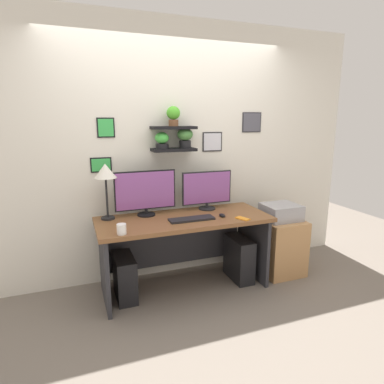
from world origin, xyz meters
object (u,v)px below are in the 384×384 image
at_px(computer_mouse, 222,215).
at_px(computer_tower_left, 125,277).
at_px(printer, 281,212).
at_px(monitor_left, 145,192).
at_px(drawer_cabinet, 279,246).
at_px(desk, 183,236).
at_px(cell_phone, 243,218).
at_px(keyboard, 192,219).
at_px(computer_tower_right, 239,259).
at_px(coffee_mug, 122,229).
at_px(monitor_right, 207,190).
at_px(desk_lamp, 105,174).

height_order(computer_mouse, computer_tower_left, computer_mouse).
xyz_separation_m(printer, computer_tower_left, (-1.72, 0.04, -0.49)).
relative_size(monitor_left, drawer_cabinet, 0.99).
distance_m(desk, cell_phone, 0.63).
relative_size(desk, keyboard, 3.86).
relative_size(drawer_cabinet, printer, 1.62).
bearing_deg(computer_tower_right, computer_mouse, -161.56).
distance_m(keyboard, coffee_mug, 0.71).
xyz_separation_m(cell_phone, computer_tower_left, (-1.12, 0.26, -0.54)).
xyz_separation_m(keyboard, cell_phone, (0.48, -0.14, -0.01)).
bearing_deg(computer_tower_left, computer_tower_right, -1.77).
height_order(monitor_right, coffee_mug, monitor_right).
xyz_separation_m(desk, monitor_right, (0.33, 0.16, 0.42)).
relative_size(monitor_left, computer_tower_right, 1.33).
bearing_deg(printer, desk_lamp, 172.68).
bearing_deg(coffee_mug, computer_mouse, 9.07).
xyz_separation_m(monitor_right, cell_phone, (0.18, -0.46, -0.21)).
relative_size(desk, drawer_cabinet, 2.76).
bearing_deg(coffee_mug, desk_lamp, 96.96).
bearing_deg(computer_tower_left, drawer_cabinet, -1.18).
bearing_deg(cell_phone, computer_tower_left, 144.98).
bearing_deg(computer_mouse, drawer_cabinet, 6.49).
relative_size(monitor_left, keyboard, 1.39).
bearing_deg(computer_tower_left, computer_mouse, -7.16).
relative_size(computer_mouse, coffee_mug, 1.00).
relative_size(desk_lamp, computer_tower_right, 1.17).
relative_size(desk, cell_phone, 12.14).
height_order(monitor_left, computer_tower_left, monitor_left).
relative_size(computer_mouse, computer_tower_right, 0.20).
height_order(keyboard, desk_lamp, desk_lamp).
height_order(drawer_cabinet, computer_tower_left, drawer_cabinet).
bearing_deg(printer, cell_phone, -159.70).
bearing_deg(keyboard, computer_mouse, -0.99).
distance_m(desk, monitor_right, 0.56).
distance_m(desk, computer_mouse, 0.45).
height_order(desk, drawer_cabinet, desk).
relative_size(monitor_right, keyboard, 1.25).
distance_m(keyboard, desk_lamp, 0.92).
distance_m(computer_mouse, computer_tower_right, 0.60).
xyz_separation_m(keyboard, drawer_cabinet, (1.08, 0.08, -0.45)).
relative_size(printer, computer_tower_right, 0.83).
relative_size(cell_phone, coffee_mug, 1.56).
bearing_deg(computer_tower_left, coffee_mug, -99.35).
height_order(coffee_mug, drawer_cabinet, coffee_mug).
height_order(drawer_cabinet, printer, printer).
height_order(desk, computer_mouse, computer_mouse).
xyz_separation_m(computer_tower_left, computer_tower_right, (1.22, -0.04, 0.02)).
bearing_deg(desk_lamp, drawer_cabinet, -7.32).
distance_m(coffee_mug, computer_tower_right, 1.41).
xyz_separation_m(keyboard, printer, (1.08, 0.08, -0.06)).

